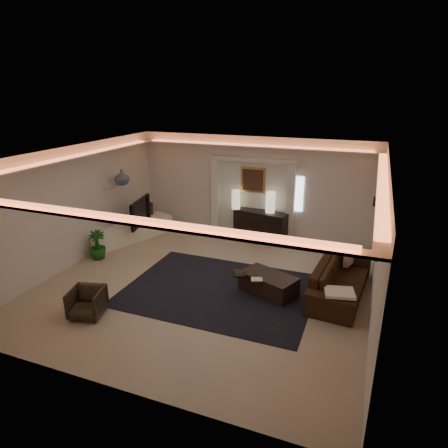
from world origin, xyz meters
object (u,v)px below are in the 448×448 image
(sofa, at_px, (340,279))
(coffee_table, at_px, (269,284))
(console, at_px, (260,224))
(armchair, at_px, (87,302))

(sofa, height_order, coffee_table, sofa)
(console, distance_m, armchair, 5.64)
(console, xyz_separation_m, coffee_table, (1.10, -3.16, -0.20))
(console, height_order, coffee_table, console)
(console, distance_m, coffee_table, 3.35)
(sofa, relative_size, armchair, 3.87)
(console, relative_size, coffee_table, 1.34)
(coffee_table, distance_m, armchair, 3.71)
(console, xyz_separation_m, sofa, (2.53, -2.68, -0.05))
(sofa, xyz_separation_m, armchair, (-4.46, -2.62, -0.07))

